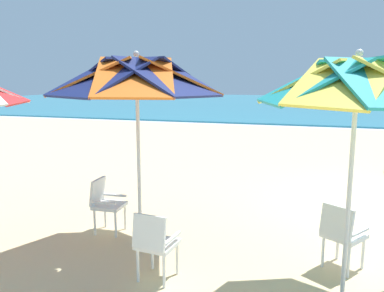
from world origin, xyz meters
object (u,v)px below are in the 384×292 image
(beach_umbrella_1, at_px, (137,79))
(plastic_chair_3, at_px, (106,202))
(plastic_chair_2, at_px, (155,242))
(plastic_chair_1, at_px, (341,233))
(beach_umbrella_0, at_px, (357,85))

(beach_umbrella_1, height_order, plastic_chair_3, beach_umbrella_1)
(plastic_chair_3, bearing_deg, plastic_chair_2, -41.47)
(plastic_chair_1, distance_m, plastic_chair_2, 2.35)
(beach_umbrella_0, bearing_deg, plastic_chair_1, 89.94)
(plastic_chair_1, relative_size, plastic_chair_3, 1.00)
(beach_umbrella_0, xyz_separation_m, plastic_chair_2, (-2.14, -0.35, -1.85))
(plastic_chair_1, bearing_deg, beach_umbrella_1, -178.16)
(beach_umbrella_0, height_order, plastic_chair_1, beach_umbrella_0)
(plastic_chair_2, bearing_deg, beach_umbrella_0, 9.23)
(beach_umbrella_1, bearing_deg, beach_umbrella_0, -10.89)
(beach_umbrella_0, bearing_deg, plastic_chair_3, 166.56)
(beach_umbrella_1, xyz_separation_m, plastic_chair_2, (0.60, -0.87, -1.92))
(plastic_chair_2, bearing_deg, plastic_chair_1, 24.22)
(beach_umbrella_0, distance_m, plastic_chair_3, 4.02)
(plastic_chair_2, bearing_deg, plastic_chair_3, 138.53)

